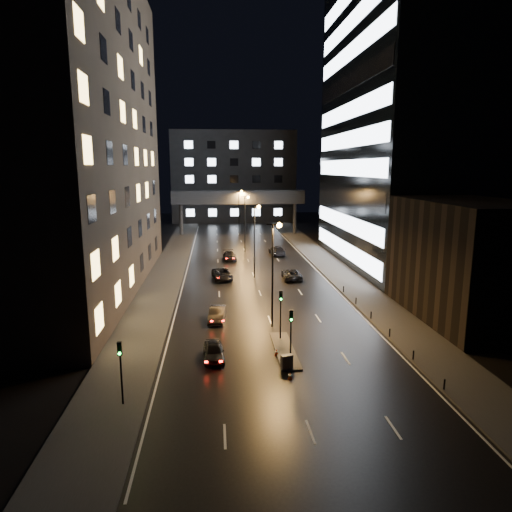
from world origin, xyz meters
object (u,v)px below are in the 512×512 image
object	(u,v)px
car_away_a	(214,351)
car_away_c	(222,274)
car_away_d	(230,256)
car_toward_b	(277,250)
utility_cabinet	(287,362)
car_toward_a	(292,274)
car_away_b	(217,314)

from	to	relation	value
car_away_a	car_away_c	bearing A→B (deg)	84.52
car_away_d	car_toward_b	size ratio (longest dim) A/B	0.88
car_away_c	car_toward_b	bearing A→B (deg)	52.26
car_away_d	car_toward_b	bearing A→B (deg)	21.46
car_toward_b	car_away_a	bearing A→B (deg)	71.98
car_away_d	utility_cabinet	size ratio (longest dim) A/B	4.58
car_toward_a	car_toward_b	world-z (taller)	car_toward_b
car_away_d	car_toward_b	world-z (taller)	car_toward_b
car_away_a	car_away_c	xyz separation A→B (m)	(1.14, 26.63, 0.04)
car_toward_a	utility_cabinet	xyz separation A→B (m)	(-5.15, -28.35, -0.03)
car_away_a	car_away_d	distance (m)	39.67
car_away_a	car_toward_b	world-z (taller)	car_toward_b
car_away_d	car_toward_b	xyz separation A→B (m)	(8.43, 3.96, 0.09)
car_away_d	car_toward_a	xyz separation A→B (m)	(8.09, -13.75, 0.00)
car_away_c	car_away_d	bearing A→B (deg)	76.12
car_away_c	car_toward_a	distance (m)	9.59
car_away_c	utility_cabinet	bearing A→B (deg)	-88.79
car_away_c	car_away_d	xyz separation A→B (m)	(1.47, 12.96, -0.02)
car_toward_a	utility_cabinet	world-z (taller)	car_toward_a
car_away_d	car_toward_a	world-z (taller)	car_toward_a
car_away_b	car_toward_a	xyz separation A→B (m)	(10.35, 16.51, -0.01)
car_away_b	utility_cabinet	world-z (taller)	car_away_b
car_away_a	car_away_d	xyz separation A→B (m)	(2.61, 39.59, 0.02)
car_away_b	car_away_c	distance (m)	17.33
car_away_a	car_toward_a	world-z (taller)	car_toward_a
car_away_d	car_away_a	bearing A→B (deg)	-97.48
car_away_b	utility_cabinet	size ratio (longest dim) A/B	4.09
car_away_a	car_away_b	size ratio (longest dim) A/B	0.93
car_toward_b	utility_cabinet	distance (m)	46.39
car_toward_a	car_toward_b	xyz separation A→B (m)	(0.34, 17.71, 0.09)
car_away_c	utility_cabinet	xyz separation A→B (m)	(4.41, -29.14, -0.04)
utility_cabinet	car_away_d	bearing A→B (deg)	79.11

